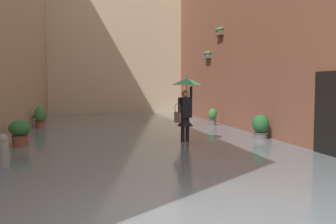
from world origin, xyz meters
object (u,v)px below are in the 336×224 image
(potted_plant_near_left, at_px, (213,118))
(potted_plant_mid_right, at_px, (40,119))
(potted_plant_near_right, at_px, (40,117))
(mooring_bollard, at_px, (3,153))
(potted_plant_far_right, at_px, (20,133))
(person_wading, at_px, (186,98))
(potted_plant_far_left, at_px, (261,127))

(potted_plant_near_left, bearing_deg, potted_plant_mid_right, -11.04)
(potted_plant_near_right, relative_size, mooring_bollard, 1.26)
(potted_plant_mid_right, bearing_deg, potted_plant_far_right, 91.49)
(potted_plant_near_right, height_order, mooring_bollard, potted_plant_near_right)
(potted_plant_far_right, bearing_deg, potted_plant_near_left, -149.44)
(potted_plant_mid_right, distance_m, mooring_bollard, 8.59)
(person_wading, relative_size, potted_plant_far_left, 2.40)
(potted_plant_near_right, height_order, potted_plant_far_right, potted_plant_near_right)
(potted_plant_mid_right, distance_m, potted_plant_near_right, 1.00)
(person_wading, relative_size, potted_plant_mid_right, 3.04)
(potted_plant_far_left, height_order, potted_plant_near_left, potted_plant_far_left)
(person_wading, relative_size, mooring_bollard, 2.62)
(person_wading, distance_m, potted_plant_near_left, 5.05)
(person_wading, bearing_deg, potted_plant_near_right, -44.31)
(potted_plant_mid_right, height_order, potted_plant_far_left, potted_plant_far_left)
(person_wading, relative_size, potted_plant_near_right, 2.09)
(potted_plant_near_right, xyz_separation_m, potted_plant_far_right, (-0.02, 4.76, -0.07))
(potted_plant_far_left, height_order, mooring_bollard, potted_plant_far_left)
(potted_plant_near_left, relative_size, potted_plant_near_right, 0.81)
(potted_plant_far_left, relative_size, mooring_bollard, 1.09)
(potted_plant_far_left, height_order, potted_plant_near_right, potted_plant_near_right)
(potted_plant_mid_right, bearing_deg, potted_plant_near_left, 168.96)
(mooring_bollard, bearing_deg, potted_plant_mid_right, -88.12)
(potted_plant_mid_right, bearing_deg, person_wading, 131.14)
(person_wading, relative_size, potted_plant_near_left, 2.59)
(potted_plant_mid_right, xyz_separation_m, potted_plant_near_right, (-0.13, 0.98, 0.16))
(potted_plant_mid_right, height_order, mooring_bollard, mooring_bollard)
(potted_plant_near_right, bearing_deg, potted_plant_mid_right, -82.59)
(potted_plant_far_left, distance_m, potted_plant_near_right, 8.88)
(potted_plant_far_right, bearing_deg, potted_plant_mid_right, -88.51)
(person_wading, distance_m, potted_plant_far_right, 5.00)
(potted_plant_far_left, relative_size, potted_plant_near_right, 0.87)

